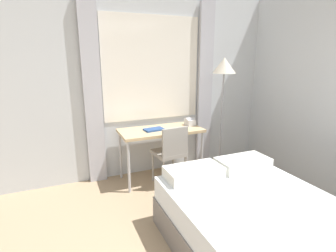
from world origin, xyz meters
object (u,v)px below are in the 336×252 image
object	(u,v)px
desk	(161,134)
desk_chair	(171,151)
book	(154,129)
standing_lamp	(224,75)
bed	(266,235)
telephone	(190,122)

from	to	relation	value
desk	desk_chair	world-z (taller)	desk_chair
desk	book	world-z (taller)	book
desk	standing_lamp	bearing A→B (deg)	-6.26
bed	standing_lamp	size ratio (longest dim) A/B	1.10
desk_chair	book	xyz separation A→B (m)	(-0.16, 0.24, 0.26)
desk_chair	book	bearing A→B (deg)	117.45
desk_chair	desk	bearing A→B (deg)	94.64
standing_lamp	desk_chair	bearing A→B (deg)	-170.59
desk	desk_chair	size ratio (longest dim) A/B	1.36
standing_lamp	book	bearing A→B (deg)	175.15
standing_lamp	telephone	size ratio (longest dim) A/B	11.01
desk	standing_lamp	world-z (taller)	standing_lamp
bed	desk	bearing A→B (deg)	96.62
desk	standing_lamp	distance (m)	1.26
desk_chair	standing_lamp	world-z (taller)	standing_lamp
telephone	book	size ratio (longest dim) A/B	0.55
telephone	book	xyz separation A→B (m)	(-0.60, -0.05, -0.04)
desk_chair	telephone	size ratio (longest dim) A/B	5.43
bed	book	bearing A→B (deg)	99.94
desk	desk_chair	xyz separation A→B (m)	(0.05, -0.26, -0.18)
desk	book	distance (m)	0.14
bed	standing_lamp	bearing A→B (deg)	67.93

